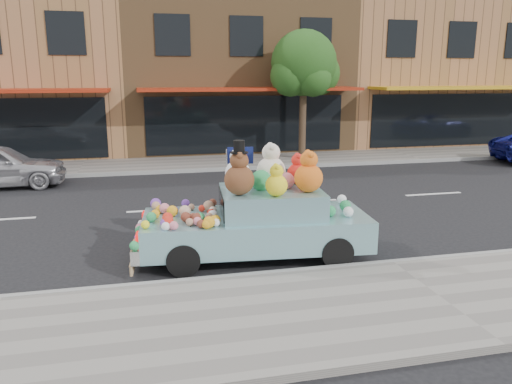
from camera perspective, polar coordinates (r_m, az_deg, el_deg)
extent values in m
plane|color=black|center=(14.08, 5.74, -1.11)|extent=(120.00, 120.00, 0.00)
cube|color=gray|center=(8.51, 20.12, -11.37)|extent=(60.00, 3.00, 0.12)
cube|color=gray|center=(20.20, -0.16, 3.55)|extent=(60.00, 3.00, 0.12)
cube|color=gray|center=(9.69, 15.30, -7.92)|extent=(60.00, 0.12, 0.13)
cube|color=gray|center=(18.76, 0.86, 2.81)|extent=(60.00, 0.12, 0.13)
cube|color=#9C6741|center=(25.52, -26.24, 12.03)|extent=(10.00, 8.00, 7.00)
cube|color=black|center=(21.09, -20.89, 16.60)|extent=(1.40, 0.06, 1.60)
cube|color=olive|center=(25.29, -3.01, 13.34)|extent=(10.00, 8.00, 7.00)
cube|color=black|center=(21.45, -1.05, 7.74)|extent=(8.50, 0.06, 2.40)
cube|color=maroon|center=(20.50, -0.54, 11.68)|extent=(9.00, 1.80, 0.12)
cube|color=black|center=(20.99, -9.51, 17.28)|extent=(1.40, 0.06, 1.60)
cube|color=black|center=(21.40, -1.09, 17.38)|extent=(1.40, 0.06, 1.60)
cube|color=black|center=(22.21, 6.86, 17.14)|extent=(1.40, 0.06, 1.60)
cube|color=#9C6741|center=(28.78, 17.52, 12.76)|extent=(10.00, 8.00, 7.00)
cube|color=#332D2B|center=(29.01, 18.05, 19.97)|extent=(10.00, 8.00, 0.30)
cube|color=black|center=(25.47, 21.76, 7.69)|extent=(8.50, 0.06, 2.40)
cube|color=gold|center=(24.67, 23.23, 10.91)|extent=(9.00, 1.80, 0.12)
cube|color=black|center=(23.85, 16.33, 16.45)|extent=(1.40, 0.06, 1.60)
cube|color=black|center=(25.43, 22.48, 15.77)|extent=(1.40, 0.06, 1.60)
cylinder|color=#38281C|center=(20.53, 5.34, 7.99)|extent=(0.28, 0.28, 3.20)
sphere|color=#214413|center=(20.44, 5.49, 14.48)|extent=(2.60, 2.60, 2.60)
sphere|color=#214413|center=(20.95, 7.06, 13.32)|extent=(1.80, 1.80, 1.80)
sphere|color=#214413|center=(20.07, 3.97, 13.10)|extent=(1.60, 1.60, 1.60)
sphere|color=#214413|center=(19.94, 6.56, 12.76)|extent=(1.40, 1.40, 1.40)
sphere|color=#214413|center=(20.92, 4.13, 13.65)|extent=(1.60, 1.60, 1.60)
cylinder|color=black|center=(9.36, 9.23, -6.84)|extent=(0.62, 0.25, 0.60)
cylinder|color=black|center=(10.77, 6.82, -4.03)|extent=(0.62, 0.25, 0.60)
cylinder|color=black|center=(8.97, -8.31, -7.71)|extent=(0.62, 0.25, 0.60)
cylinder|color=black|center=(10.44, -8.27, -4.65)|extent=(0.62, 0.25, 0.60)
cube|color=#7CB0B9|center=(9.70, -0.02, -4.36)|extent=(4.44, 2.08, 0.60)
cube|color=#7CB0B9|center=(9.60, 1.75, -1.15)|extent=(2.03, 1.66, 0.50)
cube|color=silver|center=(9.72, -13.17, -5.63)|extent=(0.32, 1.79, 0.26)
cube|color=red|center=(8.97, -13.34, -5.09)|extent=(0.08, 0.28, 0.16)
cube|color=red|center=(10.26, -12.66, -2.71)|extent=(0.08, 0.28, 0.16)
cube|color=black|center=(9.49, -3.92, -1.34)|extent=(0.16, 1.30, 0.40)
sphere|color=#573019|center=(9.05, -1.92, 1.39)|extent=(0.55, 0.55, 0.55)
sphere|color=#573019|center=(8.98, -1.94, 3.61)|extent=(0.34, 0.34, 0.34)
sphere|color=#573019|center=(8.85, -1.79, 4.19)|extent=(0.13, 0.13, 0.13)
sphere|color=#573019|center=(9.08, -2.09, 4.43)|extent=(0.13, 0.13, 0.13)
cylinder|color=black|center=(8.96, -1.94, 4.53)|extent=(0.33, 0.33, 0.02)
cylinder|color=black|center=(8.94, -1.95, 5.22)|extent=(0.21, 0.21, 0.22)
sphere|color=beige|center=(9.82, 1.72, 2.41)|extent=(0.58, 0.58, 0.58)
sphere|color=beige|center=(9.76, 1.74, 4.54)|extent=(0.36, 0.36, 0.36)
sphere|color=beige|center=(9.62, 1.93, 5.11)|extent=(0.14, 0.14, 0.14)
sphere|color=beige|center=(9.86, 1.56, 5.32)|extent=(0.14, 0.14, 0.14)
sphere|color=#DA5B14|center=(9.32, 6.03, 1.61)|extent=(0.53, 0.53, 0.53)
sphere|color=#DA5B14|center=(9.26, 6.08, 3.70)|extent=(0.33, 0.33, 0.33)
sphere|color=#DA5B14|center=(9.13, 6.33, 4.24)|extent=(0.13, 0.13, 0.13)
sphere|color=#DA5B14|center=(9.35, 5.86, 4.47)|extent=(0.13, 0.13, 0.13)
sphere|color=red|center=(9.99, 4.79, 2.11)|extent=(0.42, 0.42, 0.42)
sphere|color=red|center=(9.94, 4.82, 3.65)|extent=(0.26, 0.26, 0.26)
sphere|color=red|center=(9.84, 4.99, 4.06)|extent=(0.10, 0.10, 0.10)
sphere|color=red|center=(10.01, 4.66, 4.22)|extent=(0.10, 0.10, 0.10)
sphere|color=white|center=(9.84, -2.11, 2.21)|extent=(0.50, 0.50, 0.50)
sphere|color=white|center=(9.78, -2.13, 4.06)|extent=(0.31, 0.31, 0.31)
sphere|color=white|center=(9.66, -2.01, 4.55)|extent=(0.12, 0.12, 0.12)
sphere|color=white|center=(9.87, -2.26, 4.74)|extent=(0.12, 0.12, 0.12)
sphere|color=yellow|center=(8.96, 2.36, 0.77)|extent=(0.40, 0.40, 0.40)
sphere|color=yellow|center=(8.91, 2.37, 2.40)|extent=(0.25, 0.25, 0.25)
sphere|color=yellow|center=(8.81, 2.53, 2.81)|extent=(0.09, 0.09, 0.09)
sphere|color=yellow|center=(8.98, 2.23, 3.01)|extent=(0.09, 0.09, 0.09)
sphere|color=#258748|center=(9.47, 0.58, 1.33)|extent=(0.40, 0.40, 0.40)
sphere|color=#CC6676|center=(9.60, 3.48, 1.30)|extent=(0.32, 0.32, 0.32)
sphere|color=red|center=(9.23, -10.07, -2.92)|extent=(0.20, 0.20, 0.20)
sphere|color=orange|center=(9.58, -11.44, -2.47)|extent=(0.17, 0.17, 0.17)
sphere|color=red|center=(9.03, -5.47, -3.25)|extent=(0.16, 0.16, 0.16)
sphere|color=orange|center=(9.92, -10.94, -1.93)|extent=(0.16, 0.16, 0.16)
sphere|color=#643198|center=(10.24, -11.39, -1.30)|extent=(0.22, 0.22, 0.22)
sphere|color=orange|center=(8.80, -5.68, -3.71)|extent=(0.16, 0.16, 0.16)
sphere|color=#A07358|center=(10.03, -7.40, -1.70)|extent=(0.13, 0.13, 0.13)
sphere|color=#CC6676|center=(8.81, -9.37, -3.81)|extent=(0.16, 0.16, 0.16)
sphere|color=orange|center=(8.84, -5.38, -3.45)|extent=(0.21, 0.21, 0.21)
sphere|color=maroon|center=(9.24, -8.03, -2.85)|extent=(0.19, 0.19, 0.19)
sphere|color=orange|center=(8.98, -4.68, -3.23)|extent=(0.19, 0.19, 0.19)
sphere|color=white|center=(9.32, -4.96, -2.64)|extent=(0.19, 0.19, 0.19)
sphere|color=maroon|center=(9.26, -7.24, -2.89)|extent=(0.16, 0.16, 0.16)
sphere|color=white|center=(8.81, -10.29, -3.88)|extent=(0.15, 0.15, 0.15)
sphere|color=orange|center=(9.63, -9.55, -2.17)|extent=(0.21, 0.21, 0.21)
sphere|color=#258748|center=(9.17, -6.43, -2.92)|extent=(0.19, 0.19, 0.19)
sphere|color=#CC6676|center=(9.01, -6.70, -3.34)|extent=(0.16, 0.16, 0.16)
sphere|color=beige|center=(9.70, -4.97, -2.10)|extent=(0.15, 0.15, 0.15)
sphere|color=white|center=(8.92, -4.61, -3.49)|extent=(0.15, 0.15, 0.15)
sphere|color=#643198|center=(10.26, -8.05, -1.28)|extent=(0.17, 0.17, 0.17)
sphere|color=maroon|center=(9.14, -6.73, -2.97)|extent=(0.19, 0.19, 0.19)
sphere|color=#643198|center=(9.00, -10.42, -3.50)|extent=(0.16, 0.16, 0.16)
sphere|color=#A07358|center=(10.14, -11.36, -1.56)|extent=(0.18, 0.18, 0.18)
sphere|color=maroon|center=(10.25, -4.97, -1.22)|extent=(0.16, 0.16, 0.16)
sphere|color=#A07358|center=(9.91, -5.45, -1.59)|extent=(0.21, 0.21, 0.21)
sphere|color=red|center=(9.01, -10.04, -3.31)|extent=(0.20, 0.20, 0.20)
sphere|color=white|center=(9.97, -10.70, -1.89)|extent=(0.14, 0.14, 0.14)
sphere|color=yellow|center=(8.97, -12.54, -3.66)|extent=(0.15, 0.15, 0.15)
sphere|color=#A07358|center=(9.01, -7.60, -3.42)|extent=(0.14, 0.14, 0.14)
sphere|color=#A07358|center=(9.26, -5.32, -2.84)|extent=(0.16, 0.16, 0.16)
sphere|color=red|center=(9.90, -6.22, -1.87)|extent=(0.13, 0.13, 0.13)
sphere|color=#258748|center=(9.35, -11.88, -2.82)|extent=(0.19, 0.19, 0.19)
sphere|color=red|center=(9.53, -5.16, -2.38)|extent=(0.15, 0.15, 0.15)
sphere|color=#CC6676|center=(9.86, -10.41, -1.85)|extent=(0.21, 0.21, 0.21)
sphere|color=#643198|center=(9.88, -9.27, -1.99)|extent=(0.13, 0.13, 0.13)
sphere|color=maroon|center=(8.85, -6.28, -3.65)|extent=(0.15, 0.15, 0.15)
sphere|color=#D8A88C|center=(9.55, -8.12, -2.16)|extent=(0.22, 0.22, 0.22)
sphere|color=#A07358|center=(9.16, -13.52, -5.54)|extent=(0.13, 0.13, 0.13)
sphere|color=white|center=(10.18, -12.96, -3.54)|extent=(0.15, 0.15, 0.15)
sphere|color=#258748|center=(9.88, -13.12, -4.04)|extent=(0.16, 0.16, 0.16)
sphere|color=#643198|center=(9.41, -13.37, -5.04)|extent=(0.12, 0.12, 0.12)
sphere|color=#258748|center=(9.76, -13.18, -4.25)|extent=(0.16, 0.16, 0.16)
sphere|color=#CC6676|center=(9.87, -13.12, -4.01)|extent=(0.17, 0.17, 0.17)
sphere|color=maroon|center=(10.19, -12.96, -3.61)|extent=(0.12, 0.12, 0.12)
sphere|color=#258748|center=(8.88, -13.70, -5.99)|extent=(0.18, 0.18, 0.18)
sphere|color=#258748|center=(9.60, 8.48, -2.16)|extent=(0.22, 0.22, 0.22)
sphere|color=#258748|center=(10.03, 10.16, -1.54)|extent=(0.22, 0.22, 0.22)
sphere|color=white|center=(10.58, 9.78, -0.82)|extent=(0.19, 0.19, 0.19)
sphere|color=white|center=(9.63, 10.50, -2.24)|extent=(0.20, 0.20, 0.20)
sphere|color=beige|center=(10.18, 7.38, -1.12)|extent=(0.25, 0.25, 0.25)
cylinder|color=#997A54|center=(9.01, -14.07, -8.80)|extent=(0.06, 0.06, 0.17)
sphere|color=#997A54|center=(8.98, -14.11, -8.24)|extent=(0.07, 0.07, 0.07)
cylinder|color=#997A54|center=(9.10, -14.02, -8.59)|extent=(0.06, 0.06, 0.17)
sphere|color=#997A54|center=(9.06, -14.05, -8.03)|extent=(0.07, 0.07, 0.07)
cylinder|color=#997A54|center=(9.18, -13.96, -8.38)|extent=(0.06, 0.06, 0.17)
sphere|color=#997A54|center=(9.14, -13.99, -7.83)|extent=(0.07, 0.07, 0.07)
cylinder|color=#997A54|center=(9.26, -13.90, -8.18)|extent=(0.06, 0.06, 0.17)
sphere|color=#997A54|center=(9.23, -13.94, -7.63)|extent=(0.07, 0.07, 0.07)
cylinder|color=#997A54|center=(9.34, -13.85, -7.98)|extent=(0.06, 0.06, 0.17)
sphere|color=#997A54|center=(9.31, -13.88, -7.44)|extent=(0.07, 0.07, 0.07)
cylinder|color=#997A54|center=(9.43, -13.80, -7.78)|extent=(0.06, 0.06, 0.17)
sphere|color=#997A54|center=(9.39, -13.83, -7.24)|extent=(0.07, 0.07, 0.07)
cylinder|color=#997A54|center=(9.51, -13.74, -7.59)|extent=(0.06, 0.06, 0.17)
sphere|color=#997A54|center=(9.48, -13.77, -7.05)|extent=(0.07, 0.07, 0.07)
cylinder|color=#997A54|center=(9.59, -13.69, -7.40)|extent=(0.06, 0.06, 0.17)
sphere|color=#997A54|center=(9.56, -13.72, -6.87)|extent=(0.07, 0.07, 0.07)
cylinder|color=#997A54|center=(9.68, -13.64, -7.21)|extent=(0.06, 0.06, 0.17)
sphere|color=#997A54|center=(9.64, -13.67, -6.69)|extent=(0.07, 0.07, 0.07)
cylinder|color=#997A54|center=(9.76, -13.59, -7.03)|extent=(0.06, 0.06, 0.17)
sphere|color=#997A54|center=(9.73, -13.62, -6.51)|extent=(0.07, 0.07, 0.07)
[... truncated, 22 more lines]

